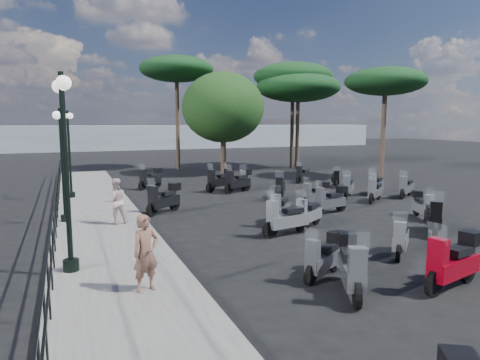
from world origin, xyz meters
name	(u,v)px	position (x,y,z in m)	size (l,w,h in m)	color
ground	(307,225)	(0.00, 0.00, 0.00)	(120.00, 120.00, 0.00)	black
sidewalk	(98,220)	(-6.50, 3.00, 0.07)	(3.00, 30.00, 0.15)	#5F5C5B
railing	(56,200)	(-7.80, 2.80, 0.90)	(0.04, 26.04, 1.10)	black
lamp_post_0	(65,160)	(-7.44, -2.31, 2.63)	(0.40, 1.28, 4.34)	black
lamp_post_1	(62,158)	(-7.55, 2.94, 2.28)	(0.44, 1.08, 3.74)	black
lamp_post_2	(69,148)	(-7.29, 7.79, 2.31)	(0.46, 1.09, 3.79)	black
woman	(146,253)	(-6.08, -4.08, 0.91)	(0.56, 0.37, 1.52)	brown
pedestrian_far	(116,201)	(-6.01, 1.92, 0.89)	(0.72, 0.56, 1.49)	#C9ACAF
scooter_1	(351,268)	(-2.24, -5.44, 0.55)	(1.04, 1.69, 1.46)	black
scooter_2	(324,257)	(-2.25, -4.47, 0.47)	(1.42, 0.92, 1.24)	black
scooter_3	(286,219)	(-1.32, -0.97, 0.50)	(1.79, 0.67, 1.44)	black
scooter_4	(164,199)	(-4.08, 3.60, 0.54)	(1.55, 1.21, 1.43)	black
scooter_5	(150,179)	(-3.43, 9.90, 0.51)	(1.43, 1.19, 1.36)	black
scooter_7	(453,263)	(-0.13, -6.01, 0.56)	(1.85, 0.75, 1.49)	black
scooter_8	(279,210)	(-0.83, 0.40, 0.49)	(1.27, 1.40, 1.42)	black
scooter_9	(308,214)	(-0.23, -0.46, 0.46)	(1.45, 1.02, 1.33)	black
scooter_10	(280,189)	(1.35, 4.53, 0.48)	(1.04, 1.51, 1.37)	black
scooter_11	(220,180)	(-0.34, 7.79, 0.54)	(1.69, 0.99, 1.44)	black
scooter_13	(401,239)	(0.46, -3.88, 0.44)	(1.23, 1.16, 1.27)	black
scooter_14	(433,218)	(2.98, -2.53, 0.49)	(1.23, 1.43, 1.42)	black
scooter_15	(330,200)	(1.79, 1.26, 0.49)	(1.64, 0.58, 1.31)	black
scooter_16	(315,195)	(2.04, 2.71, 0.47)	(1.53, 0.70, 1.25)	black
scooter_17	(245,179)	(1.02, 7.86, 0.51)	(1.01, 1.55, 1.36)	black
scooter_21	(423,206)	(4.29, -0.81, 0.46)	(0.80, 1.46, 1.23)	black
scooter_22	(375,191)	(4.92, 2.50, 0.46)	(1.40, 1.07, 1.32)	black
scooter_23	(303,175)	(5.08, 8.86, 0.44)	(1.42, 0.93, 1.26)	black
scooter_27	(406,188)	(6.96, 2.83, 0.46)	(1.46, 0.97, 1.31)	black
scooter_28	(348,188)	(4.44, 3.77, 0.47)	(1.27, 1.28, 1.35)	black
scooter_29	(335,179)	(5.80, 6.75, 0.41)	(0.83, 1.36, 1.18)	black
scooter_30	(376,185)	(6.28, 4.11, 0.46)	(1.46, 0.97, 1.31)	black
scooter_31	(238,181)	(0.37, 7.10, 0.54)	(1.69, 0.99, 1.44)	black
broadleaf_tree	(223,108)	(2.25, 14.41, 4.38)	(5.40, 5.40, 6.69)	#38281E
pine_0	(293,77)	(8.56, 16.50, 6.78)	(5.94, 5.94, 7.85)	#38281E
pine_1	(298,88)	(8.57, 15.70, 5.95)	(6.17, 6.17, 7.05)	#38281E
pine_2	(177,69)	(0.20, 18.49, 7.17)	(5.31, 5.31, 8.14)	#38281E
pine_3	(385,82)	(10.61, 8.79, 5.85)	(4.88, 4.88, 6.73)	#38281E
distant_hills	(127,137)	(0.00, 45.00, 1.50)	(70.00, 8.00, 3.00)	gray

